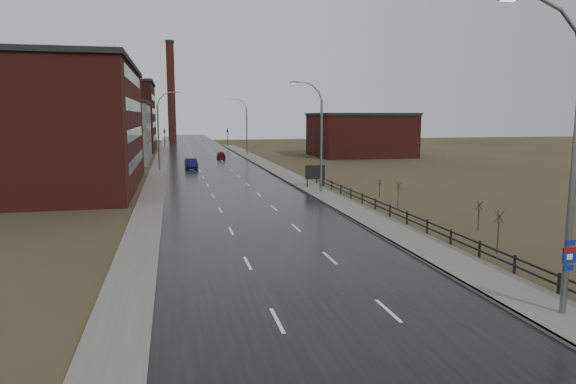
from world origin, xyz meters
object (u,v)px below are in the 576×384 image
billboard (315,173)px  car_far (221,155)px  streetlight_main (567,165)px  car_near (191,164)px

billboard → car_far: 43.15m
streetlight_main → car_far: 80.42m
streetlight_main → car_near: streetlight_main is taller
billboard → car_near: (-12.52, 24.26, -0.97)m
streetlight_main → billboard: size_ratio=4.72×
car_near → car_far: bearing=67.9°
streetlight_main → car_near: (-11.89, 61.63, -5.29)m
car_near → car_far: (6.18, 18.41, -0.11)m
billboard → car_far: billboard is taller
billboard → car_near: billboard is taller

